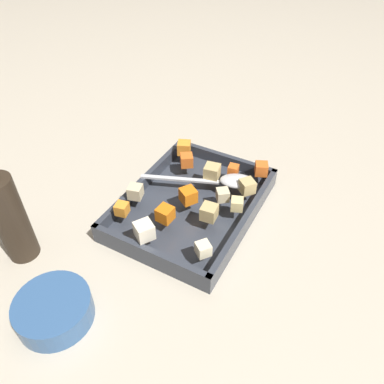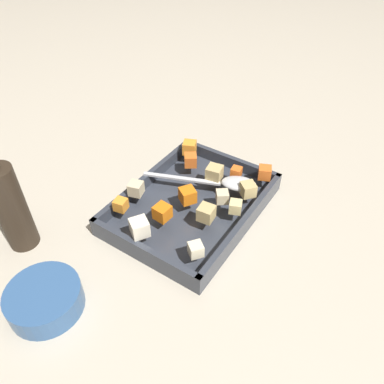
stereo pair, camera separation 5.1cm
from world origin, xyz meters
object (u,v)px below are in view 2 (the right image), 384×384
at_px(serving_spoon, 232,183).
at_px(small_prep_bowl, 45,299).
at_px(pepper_mill, 11,208).
at_px(baking_dish, 192,206).

relative_size(serving_spoon, small_prep_bowl, 1.94).
bearing_deg(small_prep_bowl, pepper_mill, -115.91).
xyz_separation_m(serving_spoon, pepper_mill, (0.34, -0.29, 0.04)).
bearing_deg(pepper_mill, small_prep_bowl, 64.09).
height_order(baking_dish, small_prep_bowl, small_prep_bowl).
bearing_deg(pepper_mill, baking_dish, 138.54).
distance_m(baking_dish, small_prep_bowl, 0.35).
distance_m(pepper_mill, small_prep_bowl, 0.19).
relative_size(baking_dish, small_prep_bowl, 2.74).
bearing_deg(baking_dish, serving_spoon, 142.64).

